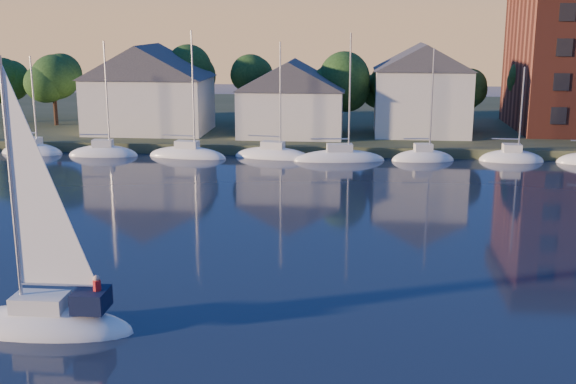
# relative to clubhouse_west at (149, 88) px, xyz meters

# --- Properties ---
(shoreline_land) EXTENTS (160.00, 50.00, 2.00)m
(shoreline_land) POSITION_rel_clubhouse_west_xyz_m (22.00, 17.00, -5.93)
(shoreline_land) COLOR #303C23
(shoreline_land) RESTS_ON ground
(wooden_dock) EXTENTS (120.00, 3.00, 1.00)m
(wooden_dock) POSITION_rel_clubhouse_west_xyz_m (22.00, -6.00, -5.93)
(wooden_dock) COLOR brown
(wooden_dock) RESTS_ON ground
(clubhouse_west) EXTENTS (13.65, 9.45, 9.64)m
(clubhouse_west) POSITION_rel_clubhouse_west_xyz_m (0.00, 0.00, 0.00)
(clubhouse_west) COLOR white
(clubhouse_west) RESTS_ON shoreline_land
(clubhouse_centre) EXTENTS (11.55, 8.40, 8.08)m
(clubhouse_centre) POSITION_rel_clubhouse_west_xyz_m (16.00, -1.00, -0.80)
(clubhouse_centre) COLOR white
(clubhouse_centre) RESTS_ON shoreline_land
(clubhouse_east) EXTENTS (10.50, 8.40, 9.80)m
(clubhouse_east) POSITION_rel_clubhouse_west_xyz_m (30.00, 1.00, 0.07)
(clubhouse_east) COLOR white
(clubhouse_east) RESTS_ON shoreline_land
(tree_line) EXTENTS (93.40, 5.40, 8.90)m
(tree_line) POSITION_rel_clubhouse_west_xyz_m (24.00, 5.00, 1.24)
(tree_line) COLOR #352018
(tree_line) RESTS_ON shoreline_land
(moored_fleet) EXTENTS (79.50, 2.40, 12.05)m
(moored_fleet) POSITION_rel_clubhouse_west_xyz_m (18.00, -9.00, -5.83)
(moored_fleet) COLOR white
(moored_fleet) RESTS_ON ground
(hero_sailboat) EXTENTS (8.25, 2.72, 13.02)m
(hero_sailboat) POSITION_rel_clubhouse_west_xyz_m (9.72, -50.17, -5.38)
(hero_sailboat) COLOR white
(hero_sailboat) RESTS_ON ground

